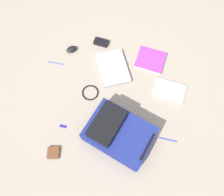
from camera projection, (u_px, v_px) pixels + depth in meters
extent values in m
plane|color=gray|center=(113.00, 94.00, 1.74)|extent=(3.65, 3.65, 0.00)
cube|color=navy|center=(119.00, 134.00, 1.54)|extent=(0.50, 0.55, 0.14)
cube|color=black|center=(106.00, 123.00, 1.47)|extent=(0.33, 0.29, 0.05)
cylinder|color=black|center=(146.00, 147.00, 1.43)|extent=(0.18, 0.11, 0.02)
cube|color=#929296|center=(112.00, 68.00, 1.82)|extent=(0.37, 0.31, 0.02)
cube|color=#B7B7BC|center=(112.00, 67.00, 1.80)|extent=(0.36, 0.30, 0.01)
cube|color=silver|center=(168.00, 91.00, 1.74)|extent=(0.22, 0.27, 0.02)
cube|color=silver|center=(169.00, 90.00, 1.73)|extent=(0.23, 0.28, 0.00)
cube|color=silver|center=(150.00, 60.00, 1.85)|extent=(0.27, 0.28, 0.02)
cube|color=purple|center=(150.00, 59.00, 1.84)|extent=(0.28, 0.29, 0.00)
ellipsoid|color=black|center=(71.00, 49.00, 1.88)|extent=(0.10, 0.11, 0.04)
torus|color=black|center=(90.00, 93.00, 1.74)|extent=(0.13, 0.13, 0.01)
cube|color=black|center=(101.00, 42.00, 1.91)|extent=(0.10, 0.14, 0.03)
cylinder|color=#1933B2|center=(55.00, 63.00, 1.84)|extent=(0.03, 0.14, 0.01)
cylinder|color=#1933B2|center=(167.00, 139.00, 1.59)|extent=(0.04, 0.14, 0.01)
cube|color=#59331E|center=(53.00, 153.00, 1.55)|extent=(0.09, 0.09, 0.02)
cube|color=#191999|center=(62.00, 126.00, 1.63)|extent=(0.03, 0.05, 0.01)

